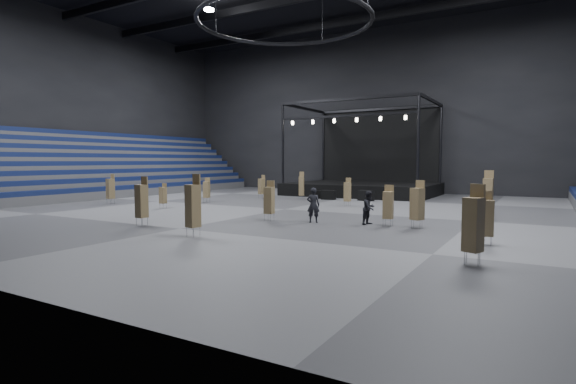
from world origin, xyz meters
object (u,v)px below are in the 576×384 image
Objects in this scene: flight_case_mid at (328,195)px; flight_case_left at (317,195)px; chair_stack_1 at (142,200)px; crew_member at (369,208)px; chair_stack_11 at (301,185)px; chair_stack_13 at (111,188)px; stage at (365,180)px; chair_stack_3 at (417,203)px; chair_stack_5 at (207,189)px; chair_stack_8 at (262,186)px; chair_stack_7 at (347,191)px; chair_stack_12 at (473,223)px; chair_stack_9 at (487,217)px; flight_case_right at (366,196)px; chair_stack_4 at (163,195)px; chair_stack_10 at (488,194)px; chair_stack_6 at (269,200)px; man_center at (313,205)px; chair_stack_0 at (388,204)px; chair_stack_2 at (193,205)px.

flight_case_left is at bearing 159.74° from flight_case_mid.
chair_stack_1 is 12.15m from crew_member.
chair_stack_11 reaches higher than chair_stack_13.
stage is 7.54m from flight_case_mid.
chair_stack_11 reaches higher than chair_stack_3.
chair_stack_5 is 5.79m from chair_stack_8.
chair_stack_7 is 9.81m from chair_stack_8.
chair_stack_5 is (-5.77, 12.04, -0.26)m from chair_stack_1.
chair_stack_5 is 0.76× the size of chair_stack_12.
chair_stack_9 is at bearing 15.65° from chair_stack_1.
flight_case_right is 15.78m from chair_stack_3.
flight_case_left is 7.15m from chair_stack_7.
flight_case_left is at bearing 136.52° from chair_stack_7.
flight_case_right is at bearing -69.13° from stage.
chair_stack_4 is 0.63× the size of chair_stack_10.
chair_stack_4 is 10.55m from chair_stack_6.
chair_stack_12 is (16.79, -19.25, 0.13)m from chair_stack_11.
flight_case_left is 16.80m from crew_member.
chair_stack_5 is 1.04× the size of man_center.
flight_case_left is at bearing 56.11° from chair_stack_13.
chair_stack_0 is 7.56m from chair_stack_10.
chair_stack_3 is at bearing 7.02° from chair_stack_13.
flight_case_mid is at bearing 93.81° from chair_stack_6.
chair_stack_5 is (-0.23, 5.10, 0.12)m from chair_stack_4.
chair_stack_7 reaches higher than man_center.
chair_stack_1 reaches higher than chair_stack_0.
chair_stack_9 is (16.01, -16.85, 0.79)m from flight_case_left.
chair_stack_9 is (11.34, -16.82, 0.70)m from flight_case_right.
chair_stack_3 is at bearing 53.75° from chair_stack_2.
chair_stack_7 is at bearing -44.97° from flight_case_left.
chair_stack_8 is (-3.94, 17.53, -0.21)m from chair_stack_1.
stage reaches higher than chair_stack_3.
chair_stack_12 is at bearing 13.13° from chair_stack_2.
flight_case_right is 5.72m from chair_stack_11.
chair_stack_0 is 1.50m from chair_stack_3.
flight_case_right is at bearing -101.55° from man_center.
chair_stack_5 reaches higher than flight_case_right.
chair_stack_10 is (10.38, -7.43, 1.03)m from flight_case_right.
crew_member is (8.47, -13.10, 0.49)m from flight_case_mid.
chair_stack_10 is at bearing -40.39° from chair_stack_11.
flight_case_mid is 0.63× the size of man_center.
chair_stack_1 is at bearing 133.89° from crew_member.
chair_stack_6 is at bearing -78.40° from flight_case_mid.
chair_stack_6 is (10.37, -1.95, 0.24)m from chair_stack_4.
flight_case_right is 14.98m from chair_stack_6.
chair_stack_1 is 1.18× the size of chair_stack_9.
chair_stack_0 reaches higher than man_center.
chair_stack_6 is at bearing 175.48° from chair_stack_12.
chair_stack_11 is (-0.77, -1.60, 0.90)m from flight_case_left.
chair_stack_0 is 1.07× the size of chair_stack_5.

